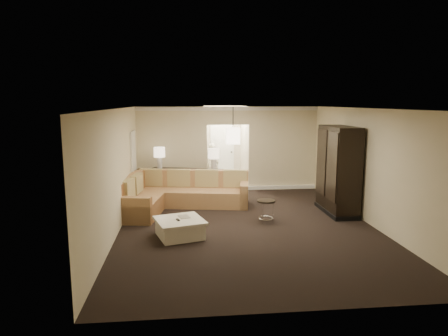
{
  "coord_description": "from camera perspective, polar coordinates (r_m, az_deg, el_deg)",
  "views": [
    {
      "loc": [
        -1.5,
        -9.13,
        2.96
      ],
      "look_at": [
        -0.43,
        1.2,
        1.23
      ],
      "focal_mm": 32.0,
      "sensor_mm": 36.0,
      "label": 1
    }
  ],
  "objects": [
    {
      "name": "person",
      "position": [
        14.74,
        -1.78,
        1.07
      ],
      "size": [
        0.67,
        0.54,
        1.61
      ],
      "primitive_type": "imported",
      "rotation": [
        0.0,
        0.0,
        2.85
      ],
      "color": "beige",
      "rests_on": "ground"
    },
    {
      "name": "side_door",
      "position": [
        12.17,
        -12.79,
        0.21
      ],
      "size": [
        0.05,
        0.9,
        2.1
      ],
      "primitive_type": "cube",
      "color": "white",
      "rests_on": "ground"
    },
    {
      "name": "sectional_sofa",
      "position": [
        11.28,
        -7.07,
        -3.74
      ],
      "size": [
        3.7,
        2.78,
        0.99
      ],
      "rotation": [
        0.0,
        0.0,
        -0.17
      ],
      "color": "brown",
      "rests_on": "ground"
    },
    {
      "name": "ceiling",
      "position": [
        9.26,
        3.44,
        8.47
      ],
      "size": [
        6.0,
        8.0,
        0.02
      ],
      "primitive_type": "cube",
      "color": "white",
      "rests_on": "wall_back"
    },
    {
      "name": "crown_molding",
      "position": [
        13.17,
        0.62,
        8.48
      ],
      "size": [
        6.0,
        0.1,
        0.12
      ],
      "primitive_type": "cube",
      "color": "white",
      "rests_on": "wall_back"
    },
    {
      "name": "coffee_table",
      "position": [
        8.96,
        -6.34,
        -8.48
      ],
      "size": [
        1.24,
        1.24,
        0.42
      ],
      "rotation": [
        0.0,
        0.0,
        0.29
      ],
      "color": "white",
      "rests_on": "ground"
    },
    {
      "name": "armoire",
      "position": [
        11.02,
        15.96,
        -0.54
      ],
      "size": [
        0.69,
        1.62,
        2.32
      ],
      "color": "black",
      "rests_on": "ground"
    },
    {
      "name": "console_table",
      "position": [
        12.57,
        -5.36,
        -1.75
      ],
      "size": [
        2.32,
        1.15,
        0.87
      ],
      "rotation": [
        0.0,
        0.0,
        -0.29
      ],
      "color": "black",
      "rests_on": "ground"
    },
    {
      "name": "wall_front",
      "position": [
        5.57,
        10.04,
        -6.93
      ],
      "size": [
        6.0,
        0.04,
        2.8
      ],
      "primitive_type": "cube",
      "color": "beige",
      "rests_on": "ground"
    },
    {
      "name": "baseboard",
      "position": [
        13.48,
        0.6,
        -2.94
      ],
      "size": [
        6.0,
        0.1,
        0.12
      ],
      "primitive_type": "cube",
      "color": "white",
      "rests_on": "ground"
    },
    {
      "name": "wall_right",
      "position": [
        10.3,
        20.06,
        0.19
      ],
      "size": [
        0.04,
        8.0,
        2.8
      ],
      "primitive_type": "cube",
      "color": "beige",
      "rests_on": "ground"
    },
    {
      "name": "ground",
      "position": [
        9.72,
        3.28,
        -8.27
      ],
      "size": [
        8.0,
        8.0,
        0.0
      ],
      "primitive_type": "plane",
      "color": "black",
      "rests_on": "ground"
    },
    {
      "name": "drink_table",
      "position": [
        9.95,
        6.03,
        -5.48
      ],
      "size": [
        0.45,
        0.45,
        0.56
      ],
      "rotation": [
        0.0,
        0.0,
        -0.15
      ],
      "color": "black",
      "rests_on": "ground"
    },
    {
      "name": "wall_left",
      "position": [
        9.38,
        -15.04,
        -0.42
      ],
      "size": [
        0.04,
        8.0,
        2.8
      ],
      "primitive_type": "cube",
      "color": "beige",
      "rests_on": "ground"
    },
    {
      "name": "foyer",
      "position": [
        14.65,
        -0.01,
        2.97
      ],
      "size": [
        1.44,
        2.02,
        2.8
      ],
      "color": "beige",
      "rests_on": "ground"
    },
    {
      "name": "table_lamp_left",
      "position": [
        12.71,
        -9.21,
        1.94
      ],
      "size": [
        0.35,
        0.35,
        0.67
      ],
      "color": "silver",
      "rests_on": "console_table"
    },
    {
      "name": "pendant_light",
      "position": [
        11.97,
        1.3,
        4.65
      ],
      "size": [
        0.38,
        0.38,
        1.09
      ],
      "color": "black",
      "rests_on": "ceiling"
    },
    {
      "name": "table_lamp_right",
      "position": [
        12.23,
        -1.48,
        1.77
      ],
      "size": [
        0.35,
        0.35,
        0.67
      ],
      "color": "silver",
      "rests_on": "console_table"
    },
    {
      "name": "wall_back",
      "position": [
        13.31,
        0.58,
        2.75
      ],
      "size": [
        6.0,
        0.04,
        2.8
      ],
      "primitive_type": "cube",
      "color": "beige",
      "rests_on": "ground"
    }
  ]
}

